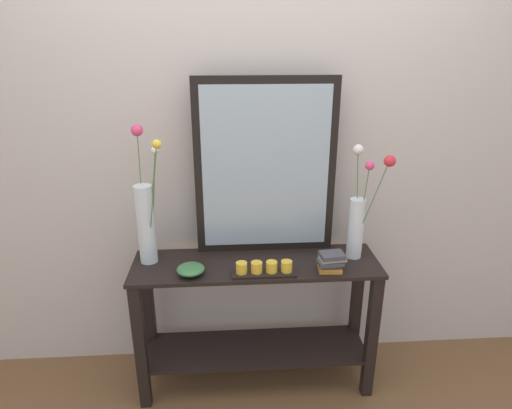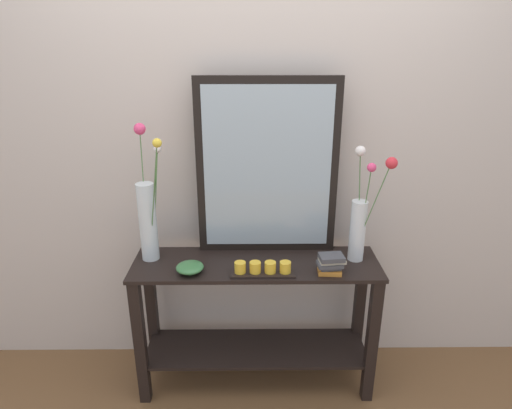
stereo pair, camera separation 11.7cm
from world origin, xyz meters
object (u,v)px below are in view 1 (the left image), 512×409
at_px(console_table, 256,311).
at_px(vase_right, 358,218).
at_px(book_stack, 331,262).
at_px(decorative_bowl, 191,269).
at_px(tall_vase_left, 146,216).
at_px(candle_tray, 264,269).
at_px(mirror_leaning, 266,168).

distance_m(console_table, vase_right, 0.74).
xyz_separation_m(vase_right, book_stack, (-0.17, -0.14, -0.17)).
distance_m(vase_right, decorative_bowl, 0.89).
bearing_deg(tall_vase_left, console_table, -5.96).
distance_m(tall_vase_left, candle_tray, 0.65).
distance_m(console_table, candle_tray, 0.35).
bearing_deg(book_stack, tall_vase_left, 169.29).
bearing_deg(book_stack, candle_tray, -179.14).
relative_size(tall_vase_left, decorative_bowl, 5.14).
height_order(console_table, decorative_bowl, decorative_bowl).
height_order(mirror_leaning, vase_right, mirror_leaning).
bearing_deg(vase_right, candle_tray, -163.35).
bearing_deg(candle_tray, tall_vase_left, 162.99).
height_order(candle_tray, decorative_bowl, candle_tray).
xyz_separation_m(console_table, book_stack, (0.37, -0.12, 0.35)).
bearing_deg(decorative_bowl, candle_tray, -3.18).
distance_m(tall_vase_left, vase_right, 1.08).
bearing_deg(console_table, decorative_bowl, -162.97).
distance_m(console_table, book_stack, 0.52).
xyz_separation_m(mirror_leaning, book_stack, (0.31, -0.27, -0.41)).
relative_size(mirror_leaning, vase_right, 1.53).
bearing_deg(console_table, tall_vase_left, 174.04).
distance_m(vase_right, candle_tray, 0.56).
bearing_deg(vase_right, mirror_leaning, 165.20).
bearing_deg(mirror_leaning, candle_tray, -95.85).
xyz_separation_m(mirror_leaning, tall_vase_left, (-0.61, -0.10, -0.21)).
height_order(console_table, tall_vase_left, tall_vase_left).
bearing_deg(book_stack, vase_right, 41.02).
xyz_separation_m(console_table, decorative_bowl, (-0.33, -0.10, 0.32)).
distance_m(tall_vase_left, decorative_bowl, 0.35).
distance_m(vase_right, book_stack, 0.28).
distance_m(mirror_leaning, book_stack, 0.58).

